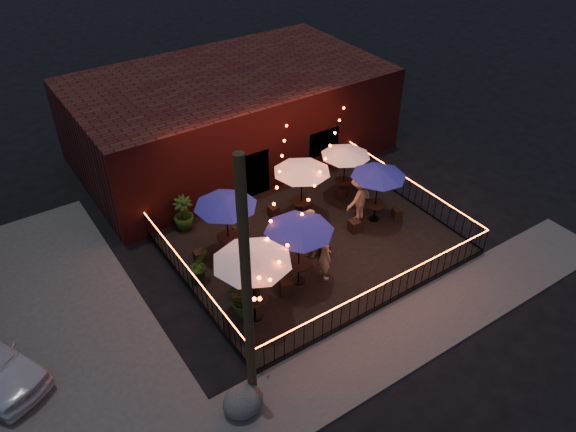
# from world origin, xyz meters

# --- Properties ---
(ground) EXTENTS (110.00, 110.00, 0.00)m
(ground) POSITION_xyz_m (0.00, 0.00, 0.00)
(ground) COLOR black
(ground) RESTS_ON ground
(patio) EXTENTS (10.00, 8.00, 0.15)m
(patio) POSITION_xyz_m (0.00, 2.00, 0.07)
(patio) COLOR black
(patio) RESTS_ON ground
(sidewalk) EXTENTS (18.00, 2.50, 0.05)m
(sidewalk) POSITION_xyz_m (0.00, -3.25, 0.03)
(sidewalk) COLOR #464441
(sidewalk) RESTS_ON ground
(brick_building) EXTENTS (14.00, 8.00, 4.00)m
(brick_building) POSITION_xyz_m (1.00, 9.99, 2.00)
(brick_building) COLOR #3D1110
(brick_building) RESTS_ON ground
(utility_pole) EXTENTS (0.26, 0.26, 8.00)m
(utility_pole) POSITION_xyz_m (-5.40, -2.60, 4.00)
(utility_pole) COLOR #352915
(utility_pole) RESTS_ON ground
(fence_front) EXTENTS (10.00, 0.04, 1.04)m
(fence_front) POSITION_xyz_m (0.00, -2.00, 0.66)
(fence_front) COLOR black
(fence_front) RESTS_ON patio
(fence_left) EXTENTS (0.04, 8.00, 1.04)m
(fence_left) POSITION_xyz_m (-5.00, 2.00, 0.66)
(fence_left) COLOR black
(fence_left) RESTS_ON patio
(fence_right) EXTENTS (0.04, 8.00, 1.04)m
(fence_right) POSITION_xyz_m (5.00, 2.00, 0.66)
(fence_right) COLOR black
(fence_right) RESTS_ON patio
(festoon_lights) EXTENTS (10.02, 8.72, 1.32)m
(festoon_lights) POSITION_xyz_m (-1.01, 1.70, 2.52)
(festoon_lights) COLOR #FF340A
(festoon_lights) RESTS_ON ground
(cafe_table_0) EXTENTS (2.70, 2.70, 2.76)m
(cafe_table_0) POSITION_xyz_m (-3.80, -0.06, 2.67)
(cafe_table_0) COLOR black
(cafe_table_0) RESTS_ON patio
(cafe_table_1) EXTENTS (2.81, 2.81, 2.51)m
(cafe_table_1) POSITION_xyz_m (-2.92, 3.24, 2.45)
(cafe_table_1) COLOR black
(cafe_table_1) RESTS_ON patio
(cafe_table_2) EXTENTS (2.98, 2.98, 2.60)m
(cafe_table_2) POSITION_xyz_m (-1.65, 0.55, 2.52)
(cafe_table_2) COLOR black
(cafe_table_2) RESTS_ON patio
(cafe_table_3) EXTENTS (2.56, 2.56, 2.49)m
(cafe_table_3) POSITION_xyz_m (0.63, 3.64, 2.43)
(cafe_table_3) COLOR black
(cafe_table_3) RESTS_ON patio
(cafe_table_4) EXTENTS (2.59, 2.59, 2.39)m
(cafe_table_4) POSITION_xyz_m (2.97, 1.85, 2.33)
(cafe_table_4) COLOR black
(cafe_table_4) RESTS_ON patio
(cafe_table_5) EXTENTS (2.31, 2.31, 2.27)m
(cafe_table_5) POSITION_xyz_m (3.01, 3.92, 2.23)
(cafe_table_5) COLOR black
(cafe_table_5) RESTS_ON patio
(bistro_chair_0) EXTENTS (0.47, 0.47, 0.44)m
(bistro_chair_0) POSITION_xyz_m (-4.00, 0.66, 0.37)
(bistro_chair_0) COLOR black
(bistro_chair_0) RESTS_ON patio
(bistro_chair_1) EXTENTS (0.55, 0.55, 0.51)m
(bistro_chair_1) POSITION_xyz_m (-2.32, 0.32, 0.40)
(bistro_chair_1) COLOR black
(bistro_chair_1) RESTS_ON patio
(bistro_chair_2) EXTENTS (0.39, 0.39, 0.44)m
(bistro_chair_2) POSITION_xyz_m (-4.04, 3.46, 0.37)
(bistro_chair_2) COLOR black
(bistro_chair_2) RESTS_ON patio
(bistro_chair_3) EXTENTS (0.48, 0.48, 0.49)m
(bistro_chair_3) POSITION_xyz_m (-2.17, 3.78, 0.40)
(bistro_chair_3) COLOR black
(bistro_chair_3) RESTS_ON patio
(bistro_chair_4) EXTENTS (0.44, 0.44, 0.43)m
(bistro_chair_4) POSITION_xyz_m (-0.97, 1.28, 0.37)
(bistro_chair_4) COLOR black
(bistro_chair_4) RESTS_ON patio
(bistro_chair_5) EXTENTS (0.45, 0.45, 0.41)m
(bistro_chair_5) POSITION_xyz_m (-0.05, 1.17, 0.35)
(bistro_chair_5) COLOR black
(bistro_chair_5) RESTS_ON patio
(bistro_chair_6) EXTENTS (0.39, 0.39, 0.45)m
(bistro_chair_6) POSITION_xyz_m (-0.27, 4.31, 0.37)
(bistro_chair_6) COLOR black
(bistro_chair_6) RESTS_ON patio
(bistro_chair_7) EXTENTS (0.43, 0.43, 0.47)m
(bistro_chair_7) POSITION_xyz_m (1.06, 4.11, 0.38)
(bistro_chair_7) COLOR black
(bistro_chair_7) RESTS_ON patio
(bistro_chair_8) EXTENTS (0.44, 0.44, 0.47)m
(bistro_chair_8) POSITION_xyz_m (1.82, 1.70, 0.38)
(bistro_chair_8) COLOR black
(bistro_chair_8) RESTS_ON patio
(bistro_chair_9) EXTENTS (0.42, 0.42, 0.40)m
(bistro_chair_9) POSITION_xyz_m (3.83, 1.43, 0.35)
(bistro_chair_9) COLOR black
(bistro_chair_9) RESTS_ON patio
(bistro_chair_10) EXTENTS (0.42, 0.42, 0.44)m
(bistro_chair_10) POSITION_xyz_m (2.79, 3.81, 0.37)
(bistro_chair_10) COLOR black
(bistro_chair_10) RESTS_ON patio
(bistro_chair_11) EXTENTS (0.38, 0.38, 0.40)m
(bistro_chair_11) POSITION_xyz_m (4.32, 3.84, 0.35)
(bistro_chair_11) COLOR black
(bistro_chair_11) RESTS_ON patio
(patron_a) EXTENTS (0.59, 0.77, 1.90)m
(patron_a) POSITION_xyz_m (-0.76, 0.25, 1.10)
(patron_a) COLOR tan
(patron_a) RESTS_ON patio
(patron_b) EXTENTS (0.74, 0.96, 1.96)m
(patron_b) POSITION_xyz_m (-0.50, 1.51, 1.13)
(patron_b) COLOR #D4B387
(patron_b) RESTS_ON patio
(patron_c) EXTENTS (1.37, 0.92, 1.97)m
(patron_c) POSITION_xyz_m (2.47, 2.27, 1.13)
(patron_c) COLOR beige
(patron_c) RESTS_ON patio
(potted_shrub_a) EXTENTS (1.17, 1.03, 1.25)m
(potted_shrub_a) POSITION_xyz_m (-3.98, 0.31, 0.78)
(potted_shrub_a) COLOR #0B340D
(potted_shrub_a) RESTS_ON patio
(potted_shrub_b) EXTENTS (0.80, 0.67, 1.35)m
(potted_shrub_b) POSITION_xyz_m (-4.47, 2.51, 0.83)
(potted_shrub_b) COLOR #0F370E
(potted_shrub_b) RESTS_ON patio
(potted_shrub_c) EXTENTS (0.83, 0.83, 1.42)m
(potted_shrub_c) POSITION_xyz_m (-3.62, 5.56, 0.86)
(potted_shrub_c) COLOR #0D360F
(potted_shrub_c) RESTS_ON patio
(cooler) EXTENTS (0.73, 0.59, 0.85)m
(cooler) POSITION_xyz_m (-3.62, 1.25, 0.58)
(cooler) COLOR #0552A7
(cooler) RESTS_ON patio
(boulder) EXTENTS (1.10, 0.97, 0.80)m
(boulder) POSITION_xyz_m (-5.84, -2.81, 0.40)
(boulder) COLOR #42433E
(boulder) RESTS_ON ground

